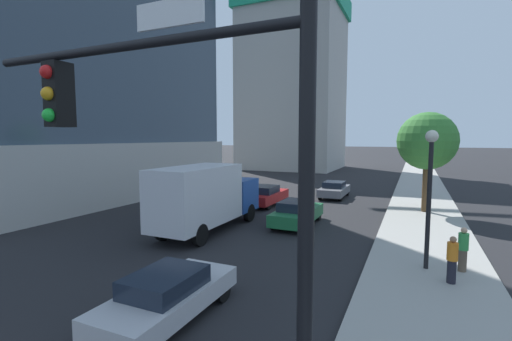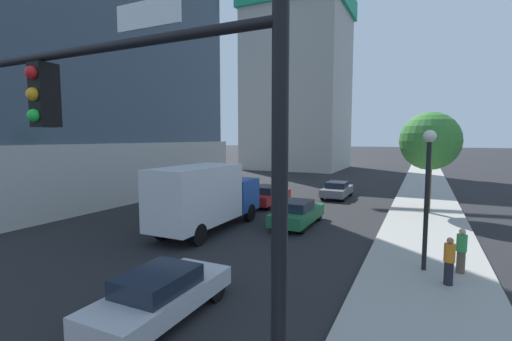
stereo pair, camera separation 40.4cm
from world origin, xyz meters
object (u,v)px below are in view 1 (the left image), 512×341
Objects in this scene: street_lamp at (430,177)px; car_green at (297,213)px; car_red at (266,195)px; traffic_light_pole at (180,152)px; car_gray at (334,189)px; pedestrian_orange_shirt at (452,259)px; car_silver at (168,295)px; street_tree at (427,141)px; box_truck at (205,196)px; pedestrian_green_shirt at (463,249)px; construction_building at (293,75)px.

street_lamp is 1.09× the size of car_green.
traffic_light_pole is at bearing -70.45° from car_red.
pedestrian_orange_shirt reaches higher than car_gray.
car_green is 2.95× the size of pedestrian_orange_shirt.
car_silver is 2.83× the size of pedestrian_orange_shirt.
street_tree is (3.64, 20.97, -0.03)m from traffic_light_pole.
box_truck is 4.86× the size of pedestrian_orange_shirt.
street_lamp is 0.66× the size of box_truck.
car_red is 2.92× the size of pedestrian_green_shirt.
car_red is 1.01× the size of car_green.
construction_building is at bearing 115.47° from car_gray.
street_tree is at bearing 95.38° from pedestrian_green_shirt.
box_truck reaches higher than car_gray.
box_truck is 4.77× the size of pedestrian_green_shirt.
car_silver is at bearing -76.34° from car_red.
car_silver reaches higher than car_gray.
street_tree reaches higher than street_lamp.
construction_building is 7.88× the size of car_red.
car_green is at bearing -50.32° from car_red.
car_green is 9.27m from pedestrian_orange_shirt.
street_tree is at bearing 80.15° from traffic_light_pole.
construction_building reaches higher than street_lamp.
car_gray is (-6.47, 14.77, -2.84)m from street_lamp.
pedestrian_green_shirt reaches higher than car_gray.
car_silver is (-6.62, -17.64, -4.00)m from street_tree.
street_lamp is 3.21× the size of pedestrian_orange_shirt.
box_truck is at bearing -137.59° from street_tree.
box_truck is (-0.00, -8.06, 1.18)m from car_red.
street_tree is 1.44× the size of car_silver.
construction_building reaches higher than traffic_light_pole.
construction_building reaches higher than street_tree.
car_red is (8.27, -30.88, -14.18)m from construction_building.
pedestrian_green_shirt is at bearing 41.93° from car_silver.
pedestrian_orange_shirt is (19.36, -41.43, -13.96)m from construction_building.
car_gray is 0.99× the size of car_silver.
car_gray is at bearing 113.64° from street_lamp.
car_red is (-6.89, 19.41, -4.00)m from traffic_light_pole.
car_silver is at bearing -142.44° from pedestrian_orange_shirt.
car_red is 16.55m from car_silver.
construction_building is 36.30m from street_tree.
traffic_light_pole is 1.43× the size of car_green.
box_truck is at bearing 174.28° from pedestrian_green_shirt.
pedestrian_green_shirt reaches higher than car_green.
street_tree is (0.16, 11.01, 1.18)m from street_lamp.
construction_building is 23.41× the size of pedestrian_orange_shirt.
box_truck is at bearing -78.02° from construction_building.
car_gray is 0.58× the size of box_truck.
box_truck is (-10.37, 1.39, -1.61)m from street_lamp.
pedestrian_orange_shirt reaches higher than car_silver.
construction_building is at bearing 106.77° from traffic_light_pole.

